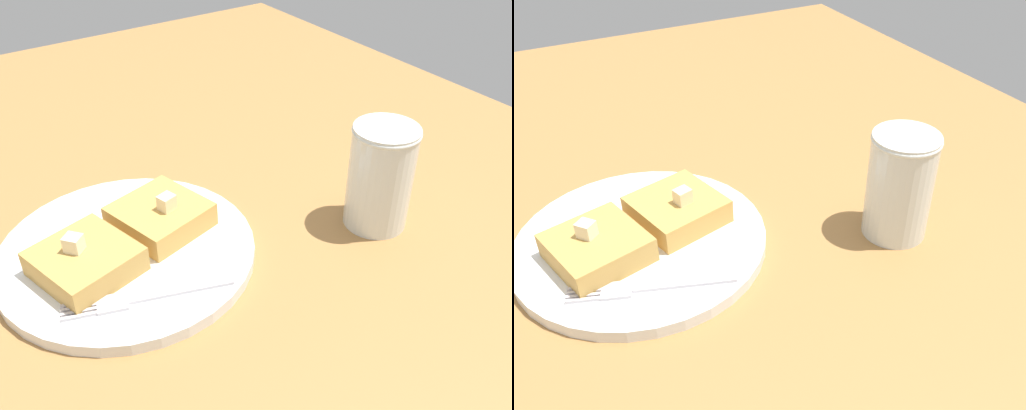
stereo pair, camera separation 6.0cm
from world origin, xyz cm
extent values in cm
cube|color=#A3733E|center=(0.00, 0.00, 1.05)|extent=(122.86, 122.86, 2.11)
cylinder|color=white|center=(3.12, 6.62, 2.77)|extent=(26.57, 26.57, 1.32)
torus|color=gray|center=(3.12, 6.62, 3.03)|extent=(26.57, 26.57, 0.80)
cube|color=gold|center=(-1.56, 5.36, 4.78)|extent=(10.61, 10.75, 2.70)
cube|color=tan|center=(7.79, 7.88, 4.78)|extent=(10.61, 10.75, 2.70)
cube|color=beige|center=(-2.04, 6.30, 6.94)|extent=(1.98, 1.87, 1.63)
cube|color=#F9EBC5|center=(8.38, 7.36, 6.94)|extent=(2.18, 2.20, 1.63)
cube|color=silver|center=(1.50, 15.59, 3.61)|extent=(9.77, 4.04, 0.36)
cube|color=silver|center=(7.57, 13.55, 3.61)|extent=(3.35, 2.98, 0.36)
cube|color=silver|center=(10.67, 13.37, 3.61)|extent=(3.14, 1.32, 0.36)
cube|color=silver|center=(10.50, 12.85, 3.61)|extent=(3.14, 1.32, 0.36)
cube|color=silver|center=(10.32, 12.33, 3.61)|extent=(3.14, 1.32, 0.36)
cube|color=silver|center=(10.15, 11.81, 3.61)|extent=(3.14, 1.32, 0.36)
cylinder|color=#4A1D0A|center=(-22.60, 16.59, 6.59)|extent=(6.45, 6.45, 8.97)
cylinder|color=silver|center=(-22.60, 16.59, 8.07)|extent=(7.01, 7.01, 11.93)
torus|color=silver|center=(-22.60, 16.59, 13.58)|extent=(7.23, 7.23, 0.50)
camera|label=1|loc=(17.86, 51.78, 41.19)|focal=40.00mm
camera|label=2|loc=(12.74, 54.85, 41.19)|focal=40.00mm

